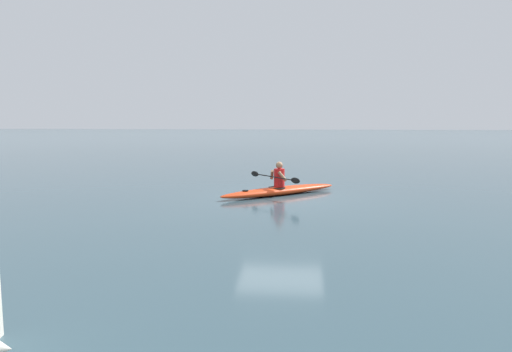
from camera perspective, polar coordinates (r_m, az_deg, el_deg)
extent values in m
plane|color=#334C56|center=(14.29, 2.98, -2.54)|extent=(160.00, 160.00, 0.00)
ellipsoid|color=red|center=(14.77, 2.87, -1.73)|extent=(3.62, 3.18, 0.25)
torus|color=black|center=(14.67, 2.46, -1.37)|extent=(0.74, 0.74, 0.04)
cylinder|color=black|center=(14.02, -1.26, -1.72)|extent=(0.18, 0.18, 0.02)
cylinder|color=red|center=(14.69, 2.75, -0.21)|extent=(0.32, 0.32, 0.55)
sphere|color=#936B4C|center=(14.64, 2.76, 1.28)|extent=(0.21, 0.21, 0.21)
cylinder|color=black|center=(14.56, 2.13, -0.12)|extent=(1.33, 1.56, 0.03)
ellipsoid|color=black|center=(13.77, 4.65, -0.54)|extent=(0.29, 0.33, 0.17)
ellipsoid|color=black|center=(15.38, -0.13, 0.26)|extent=(0.29, 0.33, 0.17)
cylinder|color=#936B4C|center=(14.42, 3.13, -0.04)|extent=(0.31, 0.20, 0.34)
cylinder|color=#936B4C|center=(14.84, 1.89, 0.16)|extent=(0.16, 0.32, 0.34)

